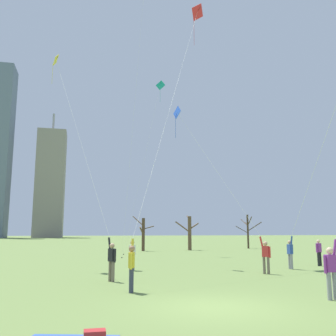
# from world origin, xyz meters

# --- Properties ---
(ground_plane) EXTENTS (400.00, 400.00, 0.00)m
(ground_plane) POSITION_xyz_m (0.00, 0.00, 0.00)
(ground_plane) COLOR olive
(kite_flyer_foreground_left_green) EXTENTS (2.51, 13.33, 14.38)m
(kite_flyer_foreground_left_green) POSITION_xyz_m (7.66, 7.35, 3.12)
(kite_flyer_foreground_left_green) COLOR gray
(kite_flyer_foreground_left_green) RESTS_ON ground
(kite_flyer_midfield_left_blue) EXTENTS (3.58, 6.16, 10.49)m
(kite_flyer_midfield_left_blue) POSITION_xyz_m (5.02, 8.22, 2.15)
(kite_flyer_midfield_left_blue) COLOR #726656
(kite_flyer_midfield_left_blue) RESTS_ON ground
(kite_flyer_midfield_center_yellow) EXTENTS (3.77, 8.96, 14.07)m
(kite_flyer_midfield_center_yellow) POSITION_xyz_m (-2.89, 7.36, 2.63)
(kite_flyer_midfield_center_yellow) COLOR #726656
(kite_flyer_midfield_center_yellow) RESTS_ON ground
(kite_flyer_midfield_right_red) EXTENTS (7.18, 12.75, 19.70)m
(kite_flyer_midfield_right_red) POSITION_xyz_m (-0.32, 6.26, 5.61)
(kite_flyer_midfield_right_red) COLOR #33384C
(kite_flyer_midfield_right_red) RESTS_ON ground
(bystander_strolling_midfield) EXTENTS (0.41, 0.37, 1.62)m
(bystander_strolling_midfield) POSITION_xyz_m (-0.95, 10.75, 0.90)
(bystander_strolling_midfield) COLOR gray
(bystander_strolling_midfield) RESTS_ON ground
(bystander_watching_nearby) EXTENTS (0.47, 0.33, 1.62)m
(bystander_watching_nearby) POSITION_xyz_m (10.86, 10.93, 0.90)
(bystander_watching_nearby) COLOR black
(bystander_watching_nearby) RESTS_ON ground
(distant_kite_low_near_trees_teal) EXTENTS (4.11, 0.67, 17.58)m
(distant_kite_low_near_trees_teal) POSITION_xyz_m (3.40, 25.73, 15.48)
(distant_kite_low_near_trees_teal) COLOR teal
(distant_kite_low_near_trees_teal) RESTS_ON ground
(bare_tree_leftmost) EXTENTS (2.81, 1.61, 4.06)m
(bare_tree_leftmost) POSITION_xyz_m (8.59, 32.38, 2.11)
(bare_tree_leftmost) COLOR brown
(bare_tree_leftmost) RESTS_ON ground
(bare_tree_far_right_edge) EXTENTS (3.28, 3.13, 4.28)m
(bare_tree_far_right_edge) POSITION_xyz_m (17.19, 35.00, 2.38)
(bare_tree_far_right_edge) COLOR #423326
(bare_tree_far_right_edge) RESTS_ON ground
(bare_tree_right_of_center) EXTENTS (2.24, 2.20, 3.90)m
(bare_tree_right_of_center) POSITION_xyz_m (3.01, 31.60, 1.94)
(bare_tree_right_of_center) COLOR #4C3828
(bare_tree_right_of_center) RESTS_ON ground
(skyline_squat_block) EXTENTS (5.57, 10.13, 61.56)m
(skyline_squat_block) POSITION_xyz_m (-31.93, 130.27, 30.78)
(skyline_squat_block) COLOR slate
(skyline_squat_block) RESTS_ON ground
(skyline_mid_tower_left) EXTENTS (10.14, 11.16, 46.60)m
(skyline_mid_tower_left) POSITION_xyz_m (-15.33, 134.48, 19.70)
(skyline_mid_tower_left) COLOR gray
(skyline_mid_tower_left) RESTS_ON ground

